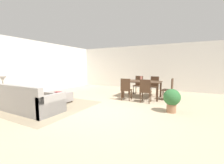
# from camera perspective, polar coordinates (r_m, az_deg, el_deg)

# --- Properties ---
(ground_plane) EXTENTS (10.80, 10.80, 0.00)m
(ground_plane) POSITION_cam_1_polar(r_m,az_deg,el_deg) (4.70, -3.38, -11.22)
(ground_plane) COLOR tan
(wall_back) EXTENTS (9.00, 0.12, 2.70)m
(wall_back) POSITION_cam_1_polar(r_m,az_deg,el_deg) (9.14, 12.83, 5.75)
(wall_back) COLOR silver
(wall_back) RESTS_ON ground_plane
(wall_left) EXTENTS (0.12, 11.00, 2.70)m
(wall_left) POSITION_cam_1_polar(r_m,az_deg,el_deg) (8.07, -30.19, 5.00)
(wall_left) COLOR silver
(wall_left) RESTS_ON ground_plane
(area_rug) EXTENTS (3.00, 2.80, 0.01)m
(area_rug) POSITION_cam_1_polar(r_m,az_deg,el_deg) (5.69, -24.92, -8.65)
(area_rug) COLOR gray
(area_rug) RESTS_ON ground_plane
(couch) EXTENTS (2.19, 0.94, 0.86)m
(couch) POSITION_cam_1_polar(r_m,az_deg,el_deg) (5.25, -30.58, -6.96)
(couch) COLOR gray
(couch) RESTS_ON ground_plane
(ottoman_table) EXTENTS (1.01, 0.56, 0.41)m
(ottoman_table) POSITION_cam_1_polar(r_m,az_deg,el_deg) (6.02, -20.64, -5.42)
(ottoman_table) COLOR gray
(ottoman_table) RESTS_ON ground_plane
(side_table) EXTENTS (0.40, 0.40, 0.55)m
(side_table) POSITION_cam_1_polar(r_m,az_deg,el_deg) (6.43, -37.45, -3.77)
(side_table) COLOR brown
(side_table) RESTS_ON ground_plane
(table_lamp) EXTENTS (0.26, 0.26, 0.53)m
(table_lamp) POSITION_cam_1_polar(r_m,az_deg,el_deg) (6.37, -37.76, 0.88)
(table_lamp) COLOR brown
(table_lamp) RESTS_ON side_table
(dining_table) EXTENTS (1.64, 0.99, 0.76)m
(dining_table) POSITION_cam_1_polar(r_m,az_deg,el_deg) (6.54, 11.94, -0.35)
(dining_table) COLOR #422B1C
(dining_table) RESTS_ON ground_plane
(dining_chair_near_left) EXTENTS (0.43, 0.43, 0.92)m
(dining_chair_near_left) POSITION_cam_1_polar(r_m,az_deg,el_deg) (5.90, 5.65, -2.46)
(dining_chair_near_left) COLOR #422B1C
(dining_chair_near_left) RESTS_ON ground_plane
(dining_chair_near_right) EXTENTS (0.42, 0.42, 0.92)m
(dining_chair_near_right) POSITION_cam_1_polar(r_m,az_deg,el_deg) (5.63, 13.30, -3.02)
(dining_chair_near_right) COLOR #422B1C
(dining_chair_near_right) RESTS_ON ground_plane
(dining_chair_far_left) EXTENTS (0.42, 0.42, 0.92)m
(dining_chair_far_left) POSITION_cam_1_polar(r_m,az_deg,el_deg) (7.46, 10.62, -0.68)
(dining_chair_far_left) COLOR #422B1C
(dining_chair_far_left) RESTS_ON ground_plane
(dining_chair_far_right) EXTENTS (0.41, 0.41, 0.92)m
(dining_chair_far_right) POSITION_cam_1_polar(r_m,az_deg,el_deg) (7.27, 16.62, -1.02)
(dining_chair_far_right) COLOR #422B1C
(dining_chair_far_right) RESTS_ON ground_plane
(dining_chair_head_east) EXTENTS (0.42, 0.42, 0.92)m
(dining_chair_head_east) POSITION_cam_1_polar(r_m,az_deg,el_deg) (6.35, 22.17, -2.26)
(dining_chair_head_east) COLOR #422B1C
(dining_chair_head_east) RESTS_ON ground_plane
(vase_centerpiece) EXTENTS (0.10, 0.10, 0.21)m
(vase_centerpiece) POSITION_cam_1_polar(r_m,az_deg,el_deg) (6.50, 11.63, 1.34)
(vase_centerpiece) COLOR #B26659
(vase_centerpiece) RESTS_ON dining_table
(book_on_ottoman) EXTENTS (0.29, 0.24, 0.03)m
(book_on_ottoman) POSITION_cam_1_polar(r_m,az_deg,el_deg) (5.88, -20.72, -3.80)
(book_on_ottoman) COLOR maroon
(book_on_ottoman) RESTS_ON ottoman_table
(potted_plant) EXTENTS (0.51, 0.51, 0.73)m
(potted_plant) POSITION_cam_1_polar(r_m,az_deg,el_deg) (4.74, 22.92, -6.21)
(potted_plant) COLOR #996B4C
(potted_plant) RESTS_ON ground_plane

